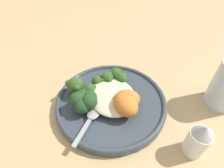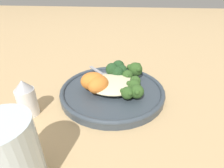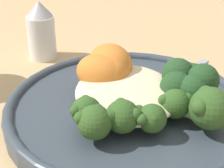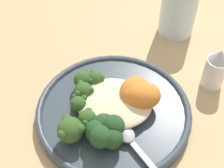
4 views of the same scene
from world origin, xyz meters
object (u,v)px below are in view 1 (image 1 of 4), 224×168
(quinoa_mound, at_px, (112,96))
(broccoli_stalk_5, at_px, (79,88))
(sweet_potato_chunk_1, at_px, (127,99))
(sweet_potato_chunk_2, at_px, (126,105))
(kale_tuft, at_px, (84,100))
(salt_shaker, at_px, (198,140))
(broccoli_stalk_0, at_px, (119,83))
(plate, at_px, (111,102))
(broccoli_stalk_4, at_px, (93,92))
(broccoli_stalk_1, at_px, (115,79))
(broccoli_stalk_2, at_px, (108,82))
(sweet_potato_chunk_0, at_px, (122,101))
(spoon, at_px, (92,116))
(broccoli_stalk_3, at_px, (103,87))

(quinoa_mound, distance_m, broccoli_stalk_5, 0.08)
(quinoa_mound, height_order, sweet_potato_chunk_1, sweet_potato_chunk_1)
(sweet_potato_chunk_2, height_order, kale_tuft, sweet_potato_chunk_2)
(kale_tuft, distance_m, salt_shaker, 0.24)
(quinoa_mound, relative_size, broccoli_stalk_0, 1.61)
(plate, height_order, quinoa_mound, quinoa_mound)
(broccoli_stalk_4, relative_size, kale_tuft, 1.14)
(sweet_potato_chunk_1, xyz_separation_m, salt_shaker, (-0.14, -0.07, -0.00))
(broccoli_stalk_1, xyz_separation_m, salt_shaker, (-0.22, -0.07, 0.01))
(broccoli_stalk_1, bearing_deg, broccoli_stalk_5, 119.97)
(plate, xyz_separation_m, broccoli_stalk_0, (0.03, -0.04, 0.02))
(sweet_potato_chunk_2, bearing_deg, broccoli_stalk_1, -10.48)
(broccoli_stalk_1, relative_size, broccoli_stalk_2, 1.08)
(broccoli_stalk_0, xyz_separation_m, sweet_potato_chunk_0, (-0.06, 0.02, 0.01))
(sweet_potato_chunk_0, relative_size, spoon, 0.58)
(broccoli_stalk_0, height_order, broccoli_stalk_5, broccoli_stalk_5)
(broccoli_stalk_2, relative_size, broccoli_stalk_3, 1.02)
(kale_tuft, distance_m, spoon, 0.04)
(kale_tuft, bearing_deg, broccoli_stalk_2, -61.65)
(broccoli_stalk_5, bearing_deg, plate, -171.98)
(sweet_potato_chunk_2, bearing_deg, kale_tuft, 57.07)
(broccoli_stalk_1, bearing_deg, plate, 177.96)
(broccoli_stalk_0, bearing_deg, broccoli_stalk_3, 128.21)
(quinoa_mound, height_order, broccoli_stalk_3, broccoli_stalk_3)
(broccoli_stalk_4, xyz_separation_m, kale_tuft, (-0.02, 0.03, 0.01))
(broccoli_stalk_3, relative_size, sweet_potato_chunk_0, 1.94)
(sweet_potato_chunk_2, bearing_deg, spoon, 79.12)
(salt_shaker, bearing_deg, sweet_potato_chunk_2, 34.53)
(sweet_potato_chunk_2, bearing_deg, broccoli_stalk_4, 33.45)
(sweet_potato_chunk_0, bearing_deg, broccoli_stalk_5, 43.06)
(broccoli_stalk_2, relative_size, broccoli_stalk_4, 1.43)
(broccoli_stalk_2, bearing_deg, broccoli_stalk_3, 133.17)
(broccoli_stalk_1, bearing_deg, salt_shaker, -131.83)
(broccoli_stalk_3, bearing_deg, plate, -171.35)
(plate, distance_m, broccoli_stalk_5, 0.08)
(broccoli_stalk_1, relative_size, kale_tuft, 1.76)
(broccoli_stalk_4, bearing_deg, broccoli_stalk_5, 15.66)
(broccoli_stalk_1, bearing_deg, quinoa_mound, -179.76)
(quinoa_mound, bearing_deg, broccoli_stalk_2, -10.70)
(broccoli_stalk_2, height_order, sweet_potato_chunk_2, sweet_potato_chunk_2)
(quinoa_mound, height_order, sweet_potato_chunk_2, sweet_potato_chunk_2)
(broccoli_stalk_4, distance_m, salt_shaker, 0.24)
(broccoli_stalk_0, bearing_deg, kale_tuft, 148.14)
(broccoli_stalk_0, height_order, spoon, broccoli_stalk_0)
(broccoli_stalk_2, relative_size, sweet_potato_chunk_0, 1.98)
(plate, bearing_deg, sweet_potato_chunk_2, -162.86)
(quinoa_mound, xyz_separation_m, broccoli_stalk_3, (0.04, 0.01, 0.00))
(broccoli_stalk_1, relative_size, salt_shaker, 1.30)
(salt_shaker, bearing_deg, broccoli_stalk_5, 36.38)
(broccoli_stalk_1, relative_size, broccoli_stalk_5, 1.10)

